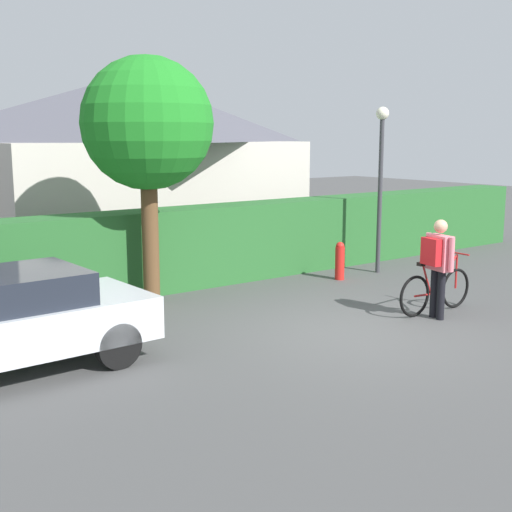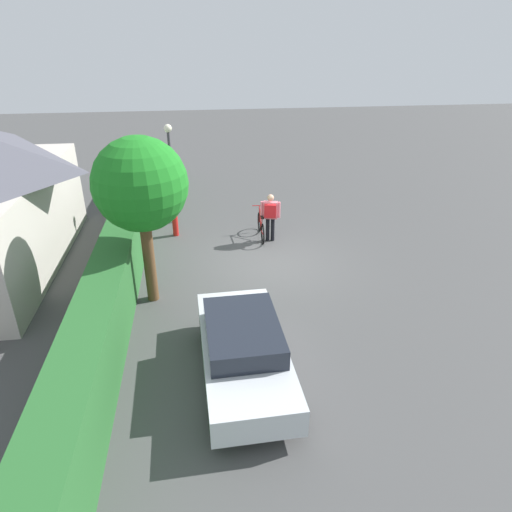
% 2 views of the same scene
% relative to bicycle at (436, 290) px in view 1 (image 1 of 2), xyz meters
% --- Properties ---
extents(ground_plane, '(60.00, 60.00, 0.00)m').
position_rel_bicycle_xyz_m(ground_plane, '(-1.99, -0.01, -0.40)').
color(ground_plane, '#474747').
extents(hedge_row, '(19.82, 0.90, 1.60)m').
position_rel_bicycle_xyz_m(hedge_row, '(-1.99, 4.35, 0.41)').
color(hedge_row, '#27602B').
rests_on(hedge_row, ground).
extents(house_distant, '(8.22, 5.57, 4.57)m').
position_rel_bicycle_xyz_m(house_distant, '(-1.19, 9.10, 1.94)').
color(house_distant, beige).
rests_on(house_distant, ground).
extents(bicycle, '(1.77, 0.50, 1.00)m').
position_rel_bicycle_xyz_m(bicycle, '(0.00, 0.00, 0.00)').
color(bicycle, black).
rests_on(bicycle, ground).
extents(person_rider, '(0.42, 0.66, 1.67)m').
position_rel_bicycle_xyz_m(person_rider, '(-0.33, -0.27, 0.62)').
color(person_rider, black).
rests_on(person_rider, ground).
extents(street_lamp, '(0.28, 0.28, 3.64)m').
position_rel_bicycle_xyz_m(street_lamp, '(1.78, 3.02, 2.00)').
color(street_lamp, '#38383D').
rests_on(street_lamp, ground).
extents(tree_kerbside, '(2.32, 2.32, 4.40)m').
position_rel_bicycle_xyz_m(tree_kerbside, '(-3.66, 3.46, 2.80)').
color(tree_kerbside, brown).
rests_on(tree_kerbside, ground).
extents(fire_hydrant, '(0.20, 0.20, 0.81)m').
position_rel_bicycle_xyz_m(fire_hydrant, '(0.56, 2.97, 0.02)').
color(fire_hydrant, red).
rests_on(fire_hydrant, ground).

